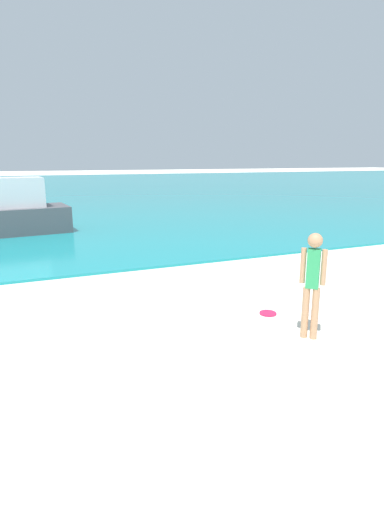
# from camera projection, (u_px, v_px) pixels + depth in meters

# --- Properties ---
(water) EXTENTS (160.00, 60.00, 0.06)m
(water) POSITION_uv_depth(u_px,v_px,m) (43.00, 188.00, 36.27)
(water) COLOR teal
(water) RESTS_ON ground
(person_standing) EXTENTS (0.28, 0.28, 1.57)m
(person_standing) POSITION_uv_depth(u_px,v_px,m) (312.00, 280.00, 5.78)
(person_standing) COLOR tan
(person_standing) RESTS_ON ground
(frisbee) EXTENTS (0.29, 0.29, 0.03)m
(frisbee) POSITION_uv_depth(u_px,v_px,m) (268.00, 313.00, 6.90)
(frisbee) COLOR #E51E4C
(frisbee) RESTS_ON ground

